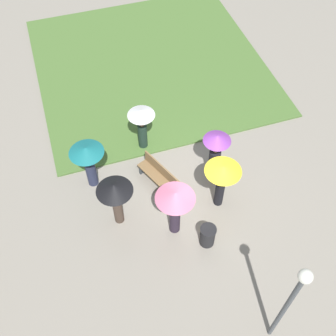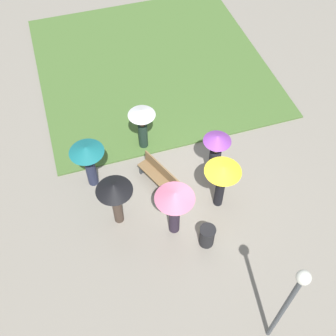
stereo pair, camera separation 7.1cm
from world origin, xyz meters
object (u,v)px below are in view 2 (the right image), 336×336
at_px(crowd_person_black, 115,193).
at_px(trash_bin, 207,236).
at_px(park_bench, 160,176).
at_px(lamp_post, 290,299).
at_px(crowd_person_white, 142,122).
at_px(crowd_person_pink, 175,202).
at_px(crowd_person_yellow, 222,176).
at_px(crowd_person_purple, 216,151).
at_px(crowd_person_teal, 88,157).

bearing_deg(crowd_person_black, trash_bin, 78.76).
relative_size(park_bench, lamp_post, 0.45).
bearing_deg(crowd_person_white, crowd_person_black, 11.42).
relative_size(crowd_person_black, crowd_person_pink, 0.95).
distance_m(crowd_person_white, crowd_person_yellow, 3.55).
bearing_deg(crowd_person_white, crowd_person_pink, 41.20).
xyz_separation_m(crowd_person_purple, crowd_person_pink, (1.68, -1.96, 0.32)).
relative_size(crowd_person_purple, crowd_person_white, 1.07).
xyz_separation_m(park_bench, crowd_person_teal, (-0.75, -2.16, 0.89)).
bearing_deg(crowd_person_teal, crowd_person_pink, -69.99).
xyz_separation_m(crowd_person_teal, crowd_person_pink, (2.57, 2.08, 0.21)).
bearing_deg(crowd_person_purple, crowd_person_yellow, -31.79).
distance_m(lamp_post, crowd_person_pink, 4.22).
bearing_deg(park_bench, trash_bin, -7.50).
distance_m(crowd_person_purple, crowd_person_pink, 2.61).
bearing_deg(crowd_person_yellow, trash_bin, -113.06).
xyz_separation_m(trash_bin, crowd_person_purple, (-2.44, 1.16, 0.84)).
xyz_separation_m(lamp_post, crowd_person_white, (-7.46, -1.45, -1.31)).
bearing_deg(park_bench, crowd_person_yellow, 27.62).
xyz_separation_m(crowd_person_purple, crowd_person_white, (-1.94, -1.97, 0.02)).
xyz_separation_m(trash_bin, crowd_person_white, (-4.38, -0.81, 0.86)).
bearing_deg(crowd_person_purple, crowd_person_teal, -120.87).
height_order(crowd_person_purple, crowd_person_white, crowd_person_purple).
relative_size(park_bench, crowd_person_purple, 0.90).
xyz_separation_m(lamp_post, crowd_person_purple, (-5.52, 0.51, -1.33)).
relative_size(trash_bin, crowd_person_white, 0.44).
distance_m(park_bench, crowd_person_black, 2.18).
relative_size(lamp_post, crowd_person_yellow, 2.02).
height_order(trash_bin, crowd_person_yellow, crowd_person_yellow).
distance_m(trash_bin, crowd_person_teal, 4.50).
bearing_deg(crowd_person_teal, crowd_person_white, 7.91).
bearing_deg(crowd_person_black, crowd_person_white, 173.09).
xyz_separation_m(crowd_person_black, crowd_person_teal, (-1.71, -0.50, -0.15)).
height_order(crowd_person_white, crowd_person_yellow, crowd_person_yellow).
xyz_separation_m(lamp_post, crowd_person_teal, (-6.40, -3.53, -1.22)).
height_order(crowd_person_white, crowd_person_teal, crowd_person_teal).
height_order(crowd_person_black, crowd_person_pink, crowd_person_pink).
xyz_separation_m(crowd_person_white, crowd_person_pink, (3.63, 0.00, 0.30)).
height_order(crowd_person_black, crowd_person_teal, crowd_person_black).
height_order(crowd_person_white, crowd_person_pink, crowd_person_pink).
distance_m(lamp_post, trash_bin, 3.83).
xyz_separation_m(crowd_person_black, crowd_person_yellow, (0.35, 3.27, -0.00)).
height_order(trash_bin, crowd_person_teal, crowd_person_teal).
distance_m(trash_bin, crowd_person_pink, 1.60).
relative_size(crowd_person_white, crowd_person_pink, 0.90).
bearing_deg(crowd_person_yellow, crowd_person_teal, 163.23).
relative_size(park_bench, crowd_person_yellow, 0.91).
bearing_deg(crowd_person_yellow, crowd_person_pink, -151.35).
bearing_deg(crowd_person_teal, lamp_post, -80.16).
relative_size(crowd_person_purple, crowd_person_pink, 0.96).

